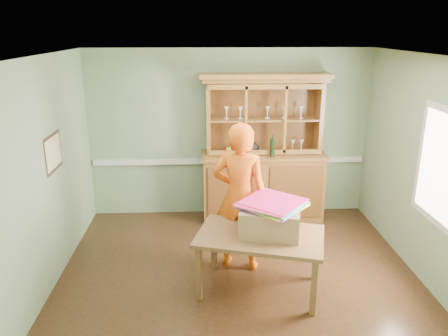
{
  "coord_description": "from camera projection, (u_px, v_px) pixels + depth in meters",
  "views": [
    {
      "loc": [
        -0.42,
        -4.87,
        2.99
      ],
      "look_at": [
        -0.16,
        0.4,
        1.29
      ],
      "focal_mm": 35.0,
      "sensor_mm": 36.0,
      "label": 1
    }
  ],
  "objects": [
    {
      "name": "wall_back",
      "position": [
        229.0,
        134.0,
        7.05
      ],
      "size": [
        4.5,
        0.0,
        4.5
      ],
      "primitive_type": "plane",
      "rotation": [
        1.57,
        0.0,
        0.0
      ],
      "color": "gray",
      "rests_on": "floor"
    },
    {
      "name": "person",
      "position": [
        240.0,
        197.0,
        5.47
      ],
      "size": [
        0.8,
        0.64,
        1.92
      ],
      "primitive_type": "imported",
      "rotation": [
        0.0,
        0.0,
        2.85
      ],
      "color": "#E4580E",
      "rests_on": "floor"
    },
    {
      "name": "wall_front",
      "position": [
        261.0,
        258.0,
        3.25
      ],
      "size": [
        4.5,
        0.0,
        4.5
      ],
      "primitive_type": "plane",
      "rotation": [
        -1.57,
        0.0,
        0.0
      ],
      "color": "gray",
      "rests_on": "floor"
    },
    {
      "name": "cardboard_box",
      "position": [
        270.0,
        220.0,
        5.02
      ],
      "size": [
        0.77,
        0.67,
        0.31
      ],
      "primitive_type": "cube",
      "rotation": [
        0.0,
        0.0,
        -0.22
      ],
      "color": "#91684B",
      "rests_on": "dining_table"
    },
    {
      "name": "wall_left",
      "position": [
        46.0,
        176.0,
        5.05
      ],
      "size": [
        0.0,
        4.0,
        4.0
      ],
      "primitive_type": "plane",
      "rotation": [
        1.57,
        0.0,
        1.57
      ],
      "color": "gray",
      "rests_on": "floor"
    },
    {
      "name": "chair_rail",
      "position": [
        229.0,
        161.0,
        7.17
      ],
      "size": [
        4.41,
        0.05,
        0.08
      ],
      "primitive_type": "cube",
      "color": "silver",
      "rests_on": "wall_back"
    },
    {
      "name": "wall_right",
      "position": [
        425.0,
        170.0,
        5.26
      ],
      "size": [
        0.0,
        4.0,
        4.0
      ],
      "primitive_type": "plane",
      "rotation": [
        1.57,
        0.0,
        -1.57
      ],
      "color": "gray",
      "rests_on": "floor"
    },
    {
      "name": "dining_table",
      "position": [
        260.0,
        241.0,
        5.05
      ],
      "size": [
        1.61,
        1.22,
        0.72
      ],
      "rotation": [
        0.0,
        0.0,
        -0.27
      ],
      "color": "brown",
      "rests_on": "floor"
    },
    {
      "name": "floor",
      "position": [
        238.0,
        273.0,
        5.57
      ],
      "size": [
        4.5,
        4.5,
        0.0
      ],
      "primitive_type": "plane",
      "color": "#402714",
      "rests_on": "ground"
    },
    {
      "name": "framed_map",
      "position": [
        54.0,
        152.0,
        5.27
      ],
      "size": [
        0.03,
        0.6,
        0.46
      ],
      "color": "#342415",
      "rests_on": "wall_left"
    },
    {
      "name": "kite_stack",
      "position": [
        272.0,
        204.0,
        4.99
      ],
      "size": [
        0.86,
        0.86,
        0.06
      ],
      "rotation": [
        0.0,
        0.0,
        0.86
      ],
      "color": "#BA23E7",
      "rests_on": "cardboard_box"
    },
    {
      "name": "ceiling",
      "position": [
        241.0,
        56.0,
        4.74
      ],
      "size": [
        4.5,
        4.5,
        0.0
      ],
      "primitive_type": "plane",
      "rotation": [
        3.14,
        0.0,
        0.0
      ],
      "color": "white",
      "rests_on": "wall_back"
    },
    {
      "name": "window_panel",
      "position": [
        438.0,
        166.0,
        4.92
      ],
      "size": [
        0.03,
        0.96,
        1.36
      ],
      "color": "silver",
      "rests_on": "wall_right"
    },
    {
      "name": "china_hutch",
      "position": [
        263.0,
        170.0,
        6.99
      ],
      "size": [
        1.99,
        0.66,
        2.34
      ],
      "color": "brown",
      "rests_on": "floor"
    }
  ]
}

